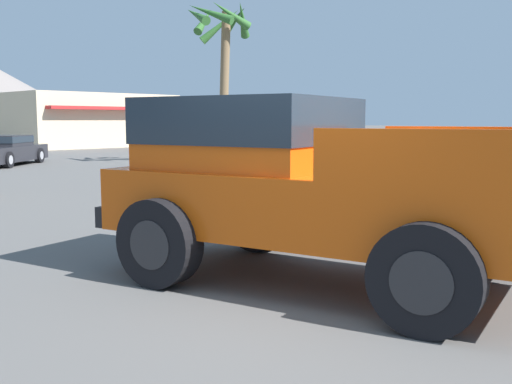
# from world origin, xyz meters

# --- Properties ---
(ground_plane) EXTENTS (320.00, 320.00, 0.00)m
(ground_plane) POSITION_xyz_m (0.00, 0.00, 0.00)
(ground_plane) COLOR #5B5956
(orange_pickup_truck) EXTENTS (3.18, 5.18, 2.03)m
(orange_pickup_truck) POSITION_xyz_m (0.31, 0.62, 1.15)
(orange_pickup_truck) COLOR #CC4C0C
(orange_pickup_truck) RESTS_ON ground_plane
(parked_car_dark) EXTENTS (4.58, 4.30, 1.17)m
(parked_car_dark) POSITION_xyz_m (5.40, 19.88, 0.60)
(parked_car_dark) COLOR #232328
(parked_car_dark) RESTS_ON ground_plane
(palm_tree_tall) EXTENTS (2.96, 2.81, 6.50)m
(palm_tree_tall) POSITION_xyz_m (11.99, 14.38, 4.91)
(palm_tree_tall) COLOR brown
(palm_tree_tall) RESTS_ON ground_plane
(storefront_building) EXTENTS (10.50, 7.48, 3.48)m
(storefront_building) POSITION_xyz_m (16.75, 32.72, 1.74)
(storefront_building) COLOR beige
(storefront_building) RESTS_ON ground_plane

